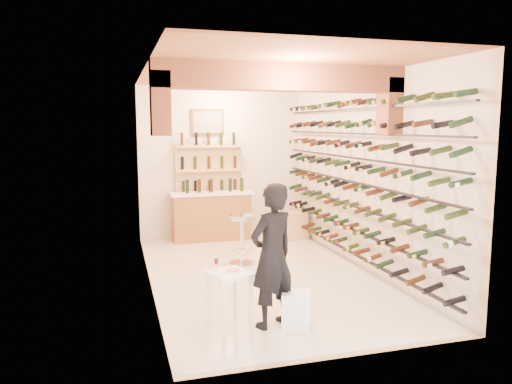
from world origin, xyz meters
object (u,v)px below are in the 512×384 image
person (272,256)px  chrome_barstool (242,236)px  back_counter (211,214)px  white_stool (296,309)px  crate_lower (295,232)px  wine_rack (350,176)px  tasting_table (229,282)px

person → chrome_barstool: size_ratio=1.99×
back_counter → white_stool: (0.11, -4.74, -0.33)m
person → crate_lower: size_ratio=3.42×
person → chrome_barstool: person is taller
chrome_barstool → crate_lower: size_ratio=1.72×
wine_rack → tasting_table: 3.26m
crate_lower → white_stool: bearing=-110.4°
crate_lower → back_counter: bearing=165.2°
tasting_table → wine_rack: bearing=19.2°
white_stool → chrome_barstool: chrome_barstool is taller
back_counter → white_stool: back_counter is taller
wine_rack → person: size_ratio=3.31×
white_stool → chrome_barstool: (0.04, 2.71, 0.30)m
tasting_table → chrome_barstool: bearing=54.6°
person → chrome_barstool: 2.67m
wine_rack → back_counter: bearing=124.7°
crate_lower → tasting_table: bearing=-120.1°
wine_rack → white_stool: wine_rack is taller
back_counter → white_stool: size_ratio=4.10×
tasting_table → crate_lower: (2.35, 4.05, -0.39)m
tasting_table → chrome_barstool: size_ratio=0.92×
wine_rack → person: wine_rack is taller
tasting_table → white_stool: 0.86m
back_counter → tasting_table: (-0.65, -4.50, 0.00)m
person → crate_lower: person is taller
wine_rack → person: 2.92m
tasting_table → chrome_barstool: 2.60m
back_counter → chrome_barstool: bearing=-85.9°
back_counter → crate_lower: (1.70, -0.45, -0.38)m
white_stool → person: (-0.28, 0.08, 0.65)m
white_stool → crate_lower: size_ratio=0.82×
chrome_barstool → person: bearing=-96.8°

